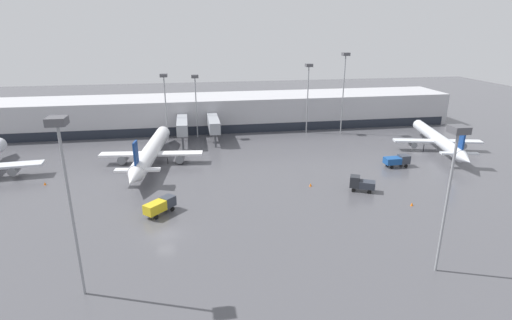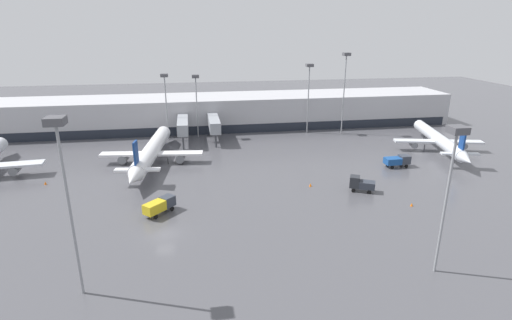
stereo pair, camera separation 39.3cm
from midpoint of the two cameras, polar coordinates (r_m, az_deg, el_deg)
The scene contains 16 objects.
ground_plane at distance 59.00m, azimuth -13.06°, elevation -10.33°, with size 320.00×320.00×0.00m, color #4C4C51.
terminal_building at distance 116.04m, azimuth -11.72°, elevation 6.54°, with size 160.00×29.71×9.00m.
parked_jet_0 at distance 87.83m, azimuth -14.86°, elevation 1.22°, with size 21.78×37.58×8.48m.
parked_jet_2 at distance 102.82m, azimuth 24.44°, elevation 2.72°, with size 20.18×33.94×8.70m.
service_truck_0 at distance 64.52m, azimuth -13.72°, elevation -6.31°, with size 5.07×5.15×2.34m.
service_truck_1 at distance 73.45m, azimuth 14.64°, elevation -3.24°, with size 4.76×3.61×2.72m.
service_truck_2 at distance 88.38m, azimuth 19.41°, elevation -0.01°, with size 5.27×2.37×2.41m.
traffic_cone_0 at distance 70.65m, azimuth 21.23°, elevation -5.90°, with size 0.45×0.45×0.55m.
traffic_cone_1 at distance 84.00m, azimuth -28.04°, elevation -2.97°, with size 0.45×0.45×0.58m.
traffic_cone_2 at distance 74.24m, azimuth 7.66°, elevation -3.52°, with size 0.49×0.49×0.58m.
apron_light_mast_0 at distance 104.71m, azimuth -8.77°, elevation 10.18°, with size 1.80×1.80×16.28m.
apron_light_mast_1 at distance 103.29m, azimuth -13.06°, elevation 10.03°, with size 1.80×1.80×16.85m.
apron_light_mast_2 at distance 108.71m, azimuth 7.39°, elevation 11.41°, with size 1.80×1.80×18.60m.
apron_light_mast_3 at distance 43.55m, azimuth -26.07°, elevation -0.10°, with size 1.80×1.80×19.90m.
apron_light_mast_4 at distance 109.35m, azimuth 12.44°, elevation 12.20°, with size 1.80×1.80×21.47m.
apron_light_mast_5 at distance 48.75m, azimuth 26.22°, elevation 0.10°, with size 1.80×1.80×17.96m.
Camera 1 is at (4.34, -51.62, 28.14)m, focal length 28.00 mm.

